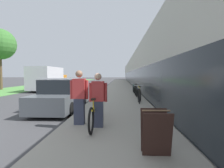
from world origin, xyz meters
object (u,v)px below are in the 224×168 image
cruiser_bike_middle (136,91)px  sandwich_board_sign (156,132)px  street_tree_far (0,44)px  tandem_bicycle (97,111)px  moving_truck (48,79)px  parked_sedan_curbside (62,96)px  person_rider (98,100)px  person_bystander (79,97)px  bike_rack_hoop (139,94)px  cruiser_bike_farthest (134,89)px  cruiser_bike_nearest (139,94)px

cruiser_bike_middle → sandwich_board_sign: bearing=-92.5°
cruiser_bike_middle → street_tree_far: 16.99m
tandem_bicycle → moving_truck: size_ratio=0.47×
sandwich_board_sign → moving_truck: size_ratio=0.15×
cruiser_bike_middle → tandem_bicycle: bearing=-104.8°
parked_sedan_curbside → cruiser_bike_middle: bearing=46.5°
cruiser_bike_middle → person_rider: bearing=-103.4°
tandem_bicycle → street_tree_far: 19.57m
cruiser_bike_middle → street_tree_far: bearing=156.2°
sandwich_board_sign → moving_truck: moving_truck is taller
person_bystander → parked_sedan_curbside: person_bystander is taller
person_rider → sandwich_board_sign: person_rider is taller
bike_rack_hoop → street_tree_far: size_ratio=0.12×
person_rider → bike_rack_hoop: person_rider is taller
tandem_bicycle → bike_rack_hoop: bearing=66.5°
cruiser_bike_middle → sandwich_board_sign: cruiser_bike_middle is taller
bike_rack_hoop → cruiser_bike_farthest: 5.43m
tandem_bicycle → person_bystander: bearing=-167.4°
cruiser_bike_nearest → cruiser_bike_farthest: size_ratio=1.06×
parked_sedan_curbside → bike_rack_hoop: bearing=17.2°
bike_rack_hoop → parked_sedan_curbside: (-3.98, -1.24, 0.02)m
person_rider → street_tree_far: (-13.13, 14.21, 4.23)m
bike_rack_hoop → street_tree_far: (-14.84, 9.67, 4.55)m
cruiser_bike_farthest → parked_sedan_curbside: bearing=-121.6°
tandem_bicycle → person_rider: person_rider is taller
cruiser_bike_nearest → street_tree_far: street_tree_far is taller
person_rider → cruiser_bike_farthest: bearing=79.6°
person_rider → cruiser_bike_middle: 7.83m
moving_truck → street_tree_far: (-5.91, 0.84, 3.92)m
bike_rack_hoop → parked_sedan_curbside: parked_sedan_curbside is taller
person_rider → street_tree_far: street_tree_far is taller
sandwich_board_sign → moving_truck: 17.44m
tandem_bicycle → cruiser_bike_farthest: bearing=78.7°
moving_truck → street_tree_far: bearing=172.0°
cruiser_bike_nearest → street_tree_far: bearing=149.9°
person_bystander → street_tree_far: street_tree_far is taller
tandem_bicycle → parked_sedan_curbside: bearing=126.5°
cruiser_bike_middle → street_tree_far: size_ratio=0.25×
person_bystander → bike_rack_hoop: bearing=61.2°
tandem_bicycle → bike_rack_hoop: tandem_bicycle is taller
person_rider → person_bystander: 0.69m
bike_rack_hoop → cruiser_bike_nearest: (0.12, 1.01, -0.12)m
person_rider → parked_sedan_curbside: 4.02m
sandwich_board_sign → parked_sedan_curbside: bearing=125.9°
moving_truck → sandwich_board_sign: bearing=-60.4°
tandem_bicycle → sandwich_board_sign: 2.61m
cruiser_bike_farthest → moving_truck: (-9.04, 3.41, 0.79)m
bike_rack_hoop → street_tree_far: bearing=146.9°
parked_sedan_curbside → sandwich_board_sign: bearing=-54.1°
person_bystander → person_rider: bearing=-21.7°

